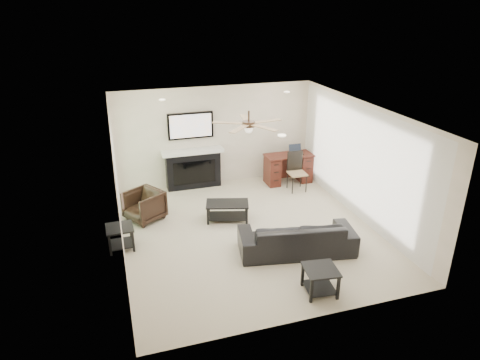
{
  "coord_description": "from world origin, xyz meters",
  "views": [
    {
      "loc": [
        -2.46,
        -7.29,
        4.37
      ],
      "look_at": [
        -0.1,
        0.34,
        1.02
      ],
      "focal_mm": 32.0,
      "sensor_mm": 36.0,
      "label": 1
    }
  ],
  "objects_px": {
    "fireplace_unit": "(193,152)",
    "desk": "(288,168)",
    "armchair": "(144,205)",
    "sofa": "(297,237)",
    "coffee_table": "(227,211)"
  },
  "relations": [
    {
      "from": "sofa",
      "to": "fireplace_unit",
      "type": "height_order",
      "value": "fireplace_unit"
    },
    {
      "from": "armchair",
      "to": "desk",
      "type": "relative_size",
      "value": 0.59
    },
    {
      "from": "fireplace_unit",
      "to": "desk",
      "type": "bearing_deg",
      "value": -9.4
    },
    {
      "from": "sofa",
      "to": "fireplace_unit",
      "type": "xyz_separation_m",
      "value": [
        -1.23,
        3.55,
        0.64
      ]
    },
    {
      "from": "sofa",
      "to": "armchair",
      "type": "distance_m",
      "value": 3.37
    },
    {
      "from": "sofa",
      "to": "desk",
      "type": "distance_m",
      "value": 3.36
    },
    {
      "from": "armchair",
      "to": "desk",
      "type": "bearing_deg",
      "value": 72.81
    },
    {
      "from": "coffee_table",
      "to": "fireplace_unit",
      "type": "xyz_separation_m",
      "value": [
        -0.33,
        1.95,
        0.75
      ]
    },
    {
      "from": "armchair",
      "to": "desk",
      "type": "xyz_separation_m",
      "value": [
        3.77,
        1.0,
        0.05
      ]
    },
    {
      "from": "sofa",
      "to": "coffee_table",
      "type": "height_order",
      "value": "sofa"
    },
    {
      "from": "fireplace_unit",
      "to": "desk",
      "type": "distance_m",
      "value": 2.51
    },
    {
      "from": "armchair",
      "to": "desk",
      "type": "height_order",
      "value": "desk"
    },
    {
      "from": "coffee_table",
      "to": "desk",
      "type": "xyz_separation_m",
      "value": [
        2.07,
        1.55,
        0.18
      ]
    },
    {
      "from": "armchair",
      "to": "coffee_table",
      "type": "relative_size",
      "value": 0.8
    },
    {
      "from": "sofa",
      "to": "coffee_table",
      "type": "relative_size",
      "value": 2.39
    }
  ]
}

